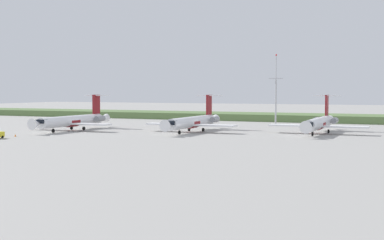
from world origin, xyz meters
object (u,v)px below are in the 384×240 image
(safety_cone_front_marker, at_px, (15,135))
(regional_jet_second, at_px, (193,122))
(regional_jet_third, at_px, (319,123))
(antenna_mast, at_px, (276,95))
(regional_jet_nearest, at_px, (73,120))

(safety_cone_front_marker, bearing_deg, regional_jet_second, 42.43)
(regional_jet_second, height_order, regional_jet_third, same)
(safety_cone_front_marker, bearing_deg, antenna_mast, 58.50)
(regional_jet_nearest, distance_m, antenna_mast, 61.95)
(regional_jet_third, bearing_deg, antenna_mast, 120.56)
(regional_jet_third, height_order, safety_cone_front_marker, regional_jet_third)
(regional_jet_second, bearing_deg, safety_cone_front_marker, -137.57)
(regional_jet_third, distance_m, antenna_mast, 37.30)
(regional_jet_nearest, xyz_separation_m, antenna_mast, (40.22, 46.70, 6.24))
(regional_jet_nearest, relative_size, antenna_mast, 1.47)
(antenna_mast, relative_size, safety_cone_front_marker, 38.29)
(regional_jet_nearest, relative_size, regional_jet_second, 1.00)
(regional_jet_nearest, distance_m, regional_jet_third, 60.81)
(regional_jet_second, xyz_separation_m, safety_cone_front_marker, (-30.52, -27.89, -2.26))
(regional_jet_nearest, height_order, regional_jet_second, same)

